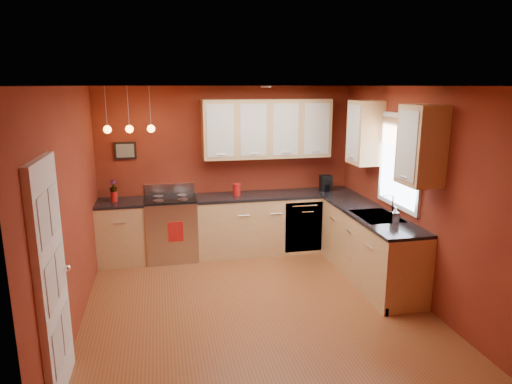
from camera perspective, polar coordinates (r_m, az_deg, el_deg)
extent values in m
plane|color=brown|center=(5.72, -0.18, -13.91)|extent=(4.20, 4.20, 0.00)
cube|color=white|center=(5.09, -0.20, 13.13)|extent=(4.00, 4.20, 0.02)
cube|color=maroon|center=(7.28, -3.57, 2.83)|extent=(4.00, 0.02, 2.60)
cube|color=maroon|center=(3.33, 7.34, -9.99)|extent=(4.00, 0.02, 2.60)
cube|color=maroon|center=(5.24, -22.14, -2.23)|extent=(0.02, 4.20, 2.60)
cube|color=maroon|center=(5.98, 18.92, -0.14)|extent=(0.02, 4.20, 2.60)
cube|color=tan|center=(7.14, -16.36, -4.92)|extent=(0.70, 0.60, 0.90)
cube|color=tan|center=(7.33, 2.53, -3.91)|extent=(2.54, 0.60, 0.90)
cube|color=tan|center=(6.46, 14.01, -6.72)|extent=(0.60, 2.10, 0.90)
cube|color=black|center=(7.02, -16.61, -1.27)|extent=(0.70, 0.62, 0.04)
cube|color=black|center=(7.21, 2.57, -0.34)|extent=(2.54, 0.62, 0.04)
cube|color=black|center=(6.31, 14.25, -2.71)|extent=(0.62, 2.10, 0.04)
cube|color=#B7B7BB|center=(7.12, -10.48, -4.58)|extent=(0.76, 0.64, 0.92)
cube|color=black|center=(6.82, -10.41, -5.18)|extent=(0.55, 0.02, 0.32)
cylinder|color=#B7B7BB|center=(6.74, -10.49, -3.27)|extent=(0.60, 0.02, 0.02)
cube|color=black|center=(6.99, -10.65, -0.87)|extent=(0.76, 0.60, 0.03)
cylinder|color=gray|center=(6.85, -12.12, -1.06)|extent=(0.16, 0.16, 0.01)
cylinder|color=gray|center=(6.85, -9.12, -0.92)|extent=(0.16, 0.16, 0.01)
cylinder|color=gray|center=(7.12, -12.13, -0.52)|extent=(0.16, 0.16, 0.01)
cylinder|color=gray|center=(7.12, -9.24, -0.38)|extent=(0.16, 0.16, 0.01)
cube|color=#B7B7BB|center=(7.26, -10.74, 0.42)|extent=(0.76, 0.04, 0.16)
cube|color=#B7B7BB|center=(7.17, 5.99, -4.38)|extent=(0.60, 0.02, 0.80)
cube|color=gray|center=(6.19, 14.85, -3.12)|extent=(0.50, 0.70, 0.05)
cube|color=black|center=(6.34, 14.16, -2.79)|extent=(0.42, 0.30, 0.02)
cube|color=black|center=(6.05, 15.56, -3.64)|extent=(0.42, 0.30, 0.02)
cylinder|color=white|center=(6.25, 16.74, -1.52)|extent=(0.02, 0.02, 0.28)
cylinder|color=white|center=(6.18, 16.25, -0.39)|extent=(0.16, 0.02, 0.02)
cube|color=white|center=(6.16, 17.59, 3.65)|extent=(0.04, 1.02, 1.22)
cube|color=white|center=(6.15, 17.46, 3.65)|extent=(0.01, 0.90, 1.10)
cube|color=#AA7555|center=(6.10, 17.58, 7.07)|extent=(0.02, 0.96, 0.36)
cube|color=white|center=(4.20, -24.17, -10.11)|extent=(0.06, 0.82, 2.05)
cube|color=silver|center=(3.85, -25.00, -3.23)|extent=(0.00, 0.28, 0.40)
cube|color=silver|center=(4.19, -23.94, -1.87)|extent=(0.00, 0.28, 0.40)
cube|color=silver|center=(4.03, -24.23, -10.77)|extent=(0.00, 0.28, 0.40)
cube|color=silver|center=(4.35, -23.27, -8.89)|extent=(0.00, 0.28, 0.40)
cube|color=silver|center=(4.27, -23.51, -17.56)|extent=(0.00, 0.28, 0.40)
cube|color=silver|center=(4.58, -22.62, -15.30)|extent=(0.00, 0.28, 0.40)
sphere|color=white|center=(4.50, -22.53, -8.77)|extent=(0.06, 0.06, 0.06)
cube|color=tan|center=(7.13, 1.38, 7.91)|extent=(2.00, 0.35, 0.90)
cube|color=tan|center=(6.07, 16.38, 6.46)|extent=(0.35, 1.95, 0.90)
cube|color=black|center=(7.15, -16.02, 5.00)|extent=(0.32, 0.03, 0.26)
cylinder|color=gray|center=(6.78, -18.26, 9.96)|extent=(0.01, 0.01, 0.60)
sphere|color=#FFA53F|center=(6.80, -18.08, 7.44)|extent=(0.11, 0.11, 0.11)
cylinder|color=gray|center=(6.75, -15.70, 10.12)|extent=(0.01, 0.01, 0.60)
sphere|color=#FFA53F|center=(6.77, -15.54, 7.59)|extent=(0.11, 0.11, 0.11)
cylinder|color=gray|center=(6.74, -13.12, 10.26)|extent=(0.01, 0.01, 0.60)
sphere|color=#FFA53F|center=(6.76, -12.98, 7.72)|extent=(0.11, 0.11, 0.11)
cylinder|color=#AE1512|center=(7.05, -2.41, 0.23)|extent=(0.11, 0.11, 0.17)
cylinder|color=#AE1512|center=(7.03, -2.42, 0.97)|extent=(0.12, 0.12, 0.02)
cylinder|color=#AE1512|center=(7.01, -17.33, -0.54)|extent=(0.09, 0.09, 0.15)
imported|color=#AE1512|center=(6.97, -17.41, 0.67)|extent=(0.14, 0.14, 0.19)
cube|color=black|center=(7.44, 8.71, 1.11)|extent=(0.18, 0.15, 0.26)
cylinder|color=black|center=(7.41, 8.83, 0.51)|extent=(0.10, 0.10, 0.12)
imported|color=white|center=(5.90, 16.98, -2.74)|extent=(0.11, 0.11, 0.21)
cube|color=#AE1512|center=(6.78, -10.01, -4.92)|extent=(0.22, 0.01, 0.30)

